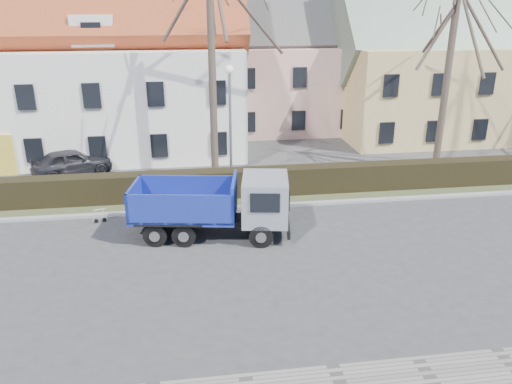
{
  "coord_description": "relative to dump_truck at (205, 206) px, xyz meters",
  "views": [
    {
      "loc": [
        -3.33,
        -15.8,
        8.6
      ],
      "look_at": [
        -0.75,
        2.4,
        1.6
      ],
      "focal_mm": 35.0,
      "sensor_mm": 36.0,
      "label": 1
    }
  ],
  "objects": [
    {
      "name": "ground",
      "position": [
        2.77,
        -2.08,
        -1.26
      ],
      "size": [
        120.0,
        120.0,
        0.0
      ],
      "primitive_type": "plane",
      "color": "#353537"
    },
    {
      "name": "curb_far",
      "position": [
        2.77,
        2.52,
        -1.2
      ],
      "size": [
        80.0,
        0.3,
        0.12
      ],
      "primitive_type": "cube",
      "color": "gray",
      "rests_on": "ground"
    },
    {
      "name": "grass_strip",
      "position": [
        2.77,
        4.12,
        -1.21
      ],
      "size": [
        80.0,
        3.0,
        0.1
      ],
      "primitive_type": "cube",
      "color": "#3A4325",
      "rests_on": "ground"
    },
    {
      "name": "hedge",
      "position": [
        2.77,
        3.92,
        -0.61
      ],
      "size": [
        60.0,
        0.9,
        1.3
      ],
      "primitive_type": "cube",
      "color": "black",
      "rests_on": "ground"
    },
    {
      "name": "building_white",
      "position": [
        -10.23,
        13.92,
        3.49
      ],
      "size": [
        26.8,
        10.8,
        9.5
      ],
      "primitive_type": null,
      "color": "white",
      "rests_on": "ground"
    },
    {
      "name": "building_pink",
      "position": [
        6.77,
        17.92,
        2.74
      ],
      "size": [
        10.8,
        8.8,
        8.0
      ],
      "primitive_type": null,
      "color": "#D0A193",
      "rests_on": "ground"
    },
    {
      "name": "building_yellow",
      "position": [
        18.77,
        14.92,
        2.99
      ],
      "size": [
        18.8,
        10.8,
        8.5
      ],
      "primitive_type": null,
      "color": "tan",
      "rests_on": "ground"
    },
    {
      "name": "tree_1",
      "position": [
        0.77,
        6.42,
        5.06
      ],
      "size": [
        9.2,
        9.2,
        12.65
      ],
      "primitive_type": null,
      "color": "#463930",
      "rests_on": "ground"
    },
    {
      "name": "tree_2",
      "position": [
        12.77,
        6.42,
        4.24
      ],
      "size": [
        8.0,
        8.0,
        11.0
      ],
      "primitive_type": null,
      "color": "#463930",
      "rests_on": "ground"
    },
    {
      "name": "dump_truck",
      "position": [
        0.0,
        0.0,
        0.0
      ],
      "size": [
        6.6,
        3.33,
        2.52
      ],
      "primitive_type": null,
      "rotation": [
        0.0,
        0.0,
        -0.16
      ],
      "color": "navy",
      "rests_on": "ground"
    },
    {
      "name": "streetlight",
      "position": [
        1.46,
        4.92,
        1.77
      ],
      "size": [
        0.47,
        0.47,
        6.06
      ],
      "primitive_type": null,
      "color": "gray",
      "rests_on": "ground"
    },
    {
      "name": "cart_frame",
      "position": [
        -4.54,
        1.8,
        -0.92
      ],
      "size": [
        0.83,
        0.61,
        0.68
      ],
      "primitive_type": null,
      "rotation": [
        0.0,
        0.0,
        0.27
      ],
      "color": "silver",
      "rests_on": "ground"
    },
    {
      "name": "parked_car_a",
      "position": [
        -6.7,
        8.48,
        -0.56
      ],
      "size": [
        4.42,
        3.05,
        1.4
      ],
      "primitive_type": "imported",
      "rotation": [
        0.0,
        0.0,
        1.95
      ],
      "color": "#242429",
      "rests_on": "ground"
    }
  ]
}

